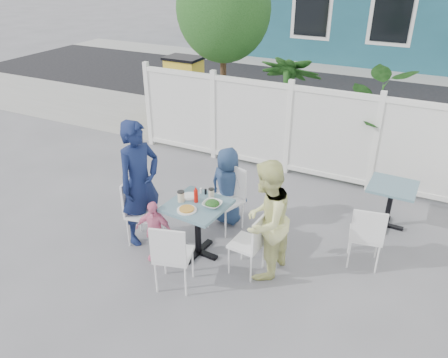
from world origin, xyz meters
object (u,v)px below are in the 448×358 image
at_px(chair_near, 171,253).
at_px(chair_left, 138,206).
at_px(main_table, 197,216).
at_px(chair_right, 252,240).
at_px(spare_table, 391,195).
at_px(utility_cabinet, 185,90).
at_px(woman, 266,221).
at_px(toddler, 154,231).
at_px(boy, 228,186).
at_px(man, 140,183).
at_px(chair_back, 229,193).

bearing_deg(chair_near, chair_left, 129.35).
xyz_separation_m(main_table, chair_right, (0.78, -0.05, -0.10)).
bearing_deg(main_table, spare_table, 39.92).
bearing_deg(utility_cabinet, chair_left, -65.32).
height_order(chair_left, chair_right, chair_left).
bearing_deg(spare_table, woman, -124.75).
distance_m(chair_near, toddler, 0.66).
bearing_deg(chair_near, woman, 26.45).
xyz_separation_m(main_table, toddler, (-0.44, -0.34, -0.16)).
distance_m(woman, boy, 1.26).
distance_m(main_table, chair_left, 0.86).
bearing_deg(woman, toddler, -70.10).
xyz_separation_m(woman, toddler, (-1.35, -0.36, -0.33)).
height_order(spare_table, woman, woman).
height_order(boy, toddler, boy).
bearing_deg(chair_left, chair_near, 45.08).
height_order(main_table, toddler, toddler).
bearing_deg(chair_right, woman, -54.25).
height_order(chair_right, man, man).
bearing_deg(chair_right, toddler, 108.03).
distance_m(main_table, chair_right, 0.78).
distance_m(chair_left, chair_near, 1.13).
relative_size(chair_near, man, 0.52).
bearing_deg(boy, woman, 144.28).
relative_size(woman, toddler, 1.79).
bearing_deg(chair_right, man, 94.08).
relative_size(chair_right, toddler, 0.99).
height_order(spare_table, toddler, toddler).
relative_size(chair_back, toddler, 1.10).
relative_size(chair_right, man, 0.49).
bearing_deg(woman, spare_table, 150.11).
xyz_separation_m(chair_near, boy, (-0.08, 1.61, 0.05)).
bearing_deg(chair_back, chair_right, 149.80).
distance_m(boy, toddler, 1.30).
distance_m(chair_back, chair_near, 1.49).
bearing_deg(boy, chair_left, 55.92).
distance_m(chair_left, boy, 1.29).
relative_size(spare_table, woman, 0.44).
bearing_deg(chair_back, chair_near, 109.05).
height_order(utility_cabinet, boy, utility_cabinet).
height_order(chair_right, toddler, toddler).
distance_m(chair_back, toddler, 1.22).
bearing_deg(boy, main_table, 97.68).
bearing_deg(chair_right, spare_table, -31.45).
bearing_deg(boy, spare_table, -149.83).
relative_size(woman, boy, 1.31).
bearing_deg(chair_left, utility_cabinet, -166.51).
bearing_deg(man, chair_near, -112.96).
bearing_deg(chair_near, chair_right, 28.22).
bearing_deg(chair_left, chair_right, 81.03).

